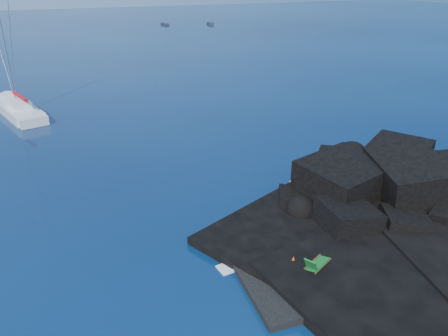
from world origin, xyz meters
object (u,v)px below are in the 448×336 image
(distant_boat_a, at_px, (165,25))
(distant_boat_b, at_px, (210,25))
(sailboat, at_px, (20,115))
(deck_chair, at_px, (318,260))
(marker_cone, at_px, (293,260))
(sunbather, at_px, (352,266))

(distant_boat_a, height_order, distant_boat_b, distant_boat_b)
(distant_boat_a, xyz_separation_m, distant_boat_b, (12.82, -4.57, 0.00))
(distant_boat_a, bearing_deg, sailboat, -120.86)
(sailboat, bearing_deg, deck_chair, -84.62)
(sailboat, distance_m, deck_chair, 38.19)
(deck_chair, xyz_separation_m, marker_cone, (-0.88, 0.86, -0.33))
(deck_chair, bearing_deg, distant_boat_b, 44.36)
(marker_cone, distance_m, distant_boat_a, 119.91)
(distant_boat_b, bearing_deg, sailboat, -114.06)
(sailboat, xyz_separation_m, distant_boat_a, (41.78, 81.10, 0.00))
(sunbather, bearing_deg, distant_boat_b, 42.79)
(deck_chair, height_order, sunbather, deck_chair)
(sailboat, height_order, marker_cone, sailboat)
(marker_cone, xyz_separation_m, distant_boat_a, (29.72, 116.17, -0.60))
(deck_chair, relative_size, marker_cone, 3.40)
(marker_cone, bearing_deg, deck_chair, -44.23)
(sailboat, height_order, deck_chair, sailboat)
(sunbather, relative_size, marker_cone, 3.32)
(sunbather, distance_m, distant_boat_b, 119.96)
(marker_cone, xyz_separation_m, distant_boat_b, (42.54, 111.60, -0.60))
(distant_boat_a, bearing_deg, deck_chair, -107.45)
(sailboat, height_order, sunbather, sailboat)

